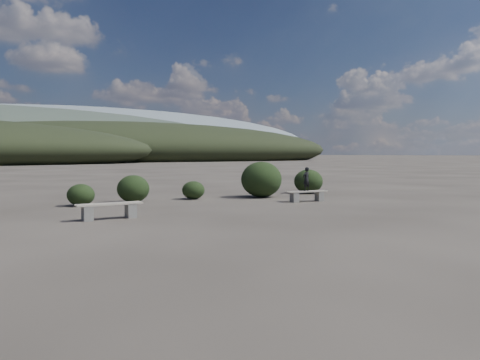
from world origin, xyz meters
TOP-DOWN VIEW (x-y plane):
  - ground at (0.00, 0.00)m, footprint 1200.00×1200.00m
  - bench_left at (-3.87, 4.96)m, footprint 1.88×0.40m
  - bench_right at (4.18, 5.83)m, footprint 1.75×0.61m
  - seated_person at (4.14, 5.84)m, footprint 0.38×0.28m
  - shrub_a at (-3.76, 8.95)m, footprint 0.98×0.98m
  - shrub_b at (-1.75, 9.14)m, footprint 1.24×1.24m
  - shrub_c at (0.82, 9.11)m, footprint 0.94×0.94m
  - shrub_d at (3.73, 8.36)m, footprint 1.77×1.77m
  - shrub_e at (6.80, 8.87)m, footprint 1.37×1.37m

SIDE VIEW (x-z plane):
  - ground at x=0.00m, z-range 0.00..0.00m
  - bench_right at x=4.18m, z-range 0.05..0.47m
  - bench_left at x=-3.87m, z-range 0.05..0.52m
  - shrub_c at x=0.82m, z-range 0.00..0.75m
  - shrub_a at x=-3.76m, z-range 0.00..0.80m
  - shrub_b at x=-1.75m, z-range 0.00..1.06m
  - shrub_e at x=6.80m, z-range 0.00..1.14m
  - shrub_d at x=3.73m, z-range 0.00..1.55m
  - seated_person at x=4.14m, z-range 0.43..1.36m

